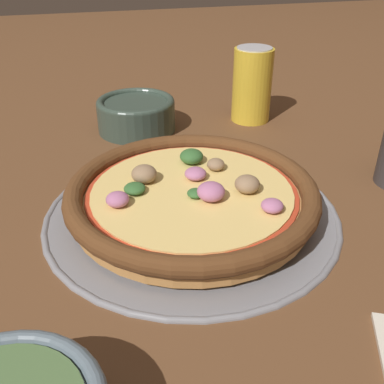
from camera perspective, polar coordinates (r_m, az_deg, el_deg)
name	(u,v)px	position (r m, az deg, el deg)	size (l,w,h in m)	color
ground_plane	(192,214)	(0.53, 0.00, -2.77)	(3.00, 3.00, 0.00)	brown
pizza_tray	(192,211)	(0.53, 0.00, -2.46)	(0.34, 0.34, 0.01)	gray
pizza	(192,195)	(0.52, 0.00, -0.34)	(0.29, 0.29, 0.04)	#BC7F42
bowl_near	(136,113)	(0.75, -7.10, 9.87)	(0.13, 0.13, 0.05)	#334238
beverage_can	(252,85)	(0.79, 7.64, 13.33)	(0.07, 0.07, 0.12)	gold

